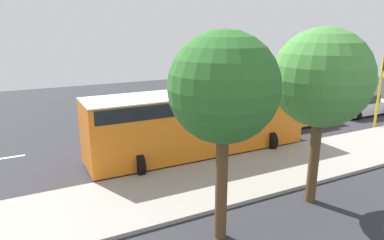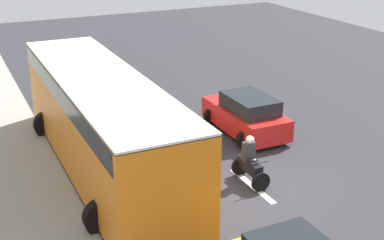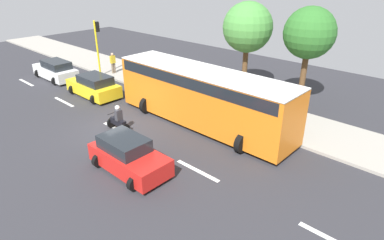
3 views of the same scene
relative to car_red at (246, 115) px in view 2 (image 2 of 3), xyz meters
name	(u,v)px [view 2 (image 2 of 3)]	position (x,y,z in m)	size (l,w,h in m)	color
ground_plane	(252,187)	(1.98, 3.72, -0.76)	(40.00, 60.00, 0.10)	#2D2D33
lane_stripe_far_north	(125,81)	(1.98, -8.28, -0.70)	(0.20, 2.40, 0.01)	white
lane_stripe_north	(174,121)	(1.98, -2.28, -0.70)	(0.20, 2.40, 0.01)	white
lane_stripe_mid	(252,186)	(1.98, 3.72, -0.70)	(0.20, 2.40, 0.01)	white
car_red	(246,115)	(0.00, 0.00, 0.00)	(2.14, 3.82, 1.52)	red
city_bus	(101,117)	(5.73, 0.75, 1.14)	(3.20, 11.00, 3.16)	orange
motorcycle	(250,163)	(1.94, 3.48, -0.07)	(0.60, 1.30, 1.53)	black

